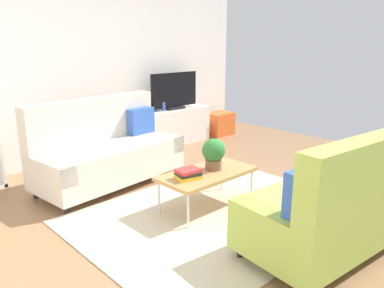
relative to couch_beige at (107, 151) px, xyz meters
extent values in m
plane|color=#936B47|center=(0.40, -1.54, -0.44)|extent=(7.68, 7.68, 0.00)
cube|color=white|center=(0.40, 1.26, 1.01)|extent=(6.40, 0.12, 2.90)
cube|color=beige|center=(0.34, -1.62, -0.44)|extent=(2.90, 2.20, 0.01)
cube|color=beige|center=(-0.01, -0.07, -0.12)|extent=(1.98, 1.04, 0.44)
cube|color=beige|center=(-0.04, 0.25, 0.38)|extent=(1.91, 0.41, 0.56)
cube|color=beige|center=(0.84, 0.02, -0.01)|extent=(0.29, 0.86, 0.22)
cube|color=beige|center=(-0.85, -0.16, -0.01)|extent=(0.29, 0.86, 0.22)
cylinder|color=black|center=(0.90, -0.31, -0.39)|extent=(0.05, 0.05, 0.10)
cylinder|color=black|center=(-0.83, -0.51, -0.39)|extent=(0.05, 0.05, 0.10)
cylinder|color=black|center=(0.82, 0.36, -0.39)|extent=(0.05, 0.05, 0.10)
cylinder|color=black|center=(-0.91, 0.17, -0.39)|extent=(0.05, 0.05, 0.10)
cube|color=#3359B2|center=(0.64, 0.14, 0.28)|extent=(0.41, 0.18, 0.36)
cube|color=#A3BC4C|center=(0.69, -2.77, -0.12)|extent=(1.98, 1.04, 0.44)
cube|color=#A3BC4C|center=(0.66, -3.09, 0.38)|extent=(1.91, 0.40, 0.56)
cube|color=#A3BC4C|center=(-0.15, -2.68, -0.01)|extent=(0.29, 0.86, 0.22)
cylinder|color=black|center=(-0.13, -2.34, -0.39)|extent=(0.05, 0.05, 0.10)
cylinder|color=black|center=(1.60, -2.53, -0.39)|extent=(0.05, 0.05, 0.10)
cube|color=#3359B2|center=(0.01, -2.84, 0.28)|extent=(0.41, 0.18, 0.36)
cube|color=#B7844C|center=(0.39, -1.42, -0.04)|extent=(1.10, 0.56, 0.04)
cylinder|color=silver|center=(-0.11, -1.19, -0.25)|extent=(0.02, 0.02, 0.38)
cylinder|color=silver|center=(0.89, -1.19, -0.25)|extent=(0.02, 0.02, 0.38)
cylinder|color=silver|center=(-0.11, -1.65, -0.25)|extent=(0.02, 0.02, 0.38)
cylinder|color=silver|center=(0.89, -1.65, -0.25)|extent=(0.02, 0.02, 0.38)
cube|color=silver|center=(1.92, 0.92, -0.12)|extent=(1.40, 0.44, 0.64)
cube|color=black|center=(1.92, 0.90, 0.22)|extent=(0.36, 0.20, 0.04)
cube|color=black|center=(1.92, 0.90, 0.54)|extent=(1.00, 0.05, 0.60)
cube|color=orange|center=(3.02, 0.82, -0.22)|extent=(0.52, 0.40, 0.44)
cylinder|color=brown|center=(0.51, -1.41, 0.04)|extent=(0.18, 0.18, 0.12)
sphere|color=#2D7233|center=(0.51, -1.41, 0.20)|extent=(0.26, 0.26, 0.26)
cube|color=gold|center=(0.10, -1.43, 0.00)|extent=(0.28, 0.23, 0.04)
cube|color=#262626|center=(0.10, -1.43, 0.03)|extent=(0.28, 0.23, 0.04)
cube|color=red|center=(0.10, -1.43, 0.07)|extent=(0.26, 0.20, 0.03)
cylinder|color=#B24C4C|center=(1.34, 0.97, 0.30)|extent=(0.11, 0.11, 0.20)
cylinder|color=#33B29E|center=(1.52, 0.97, 0.28)|extent=(0.08, 0.08, 0.16)
cylinder|color=#3359B2|center=(1.66, 0.88, 0.27)|extent=(0.06, 0.06, 0.15)
camera|label=1|loc=(-2.42, -4.16, 1.37)|focal=35.38mm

